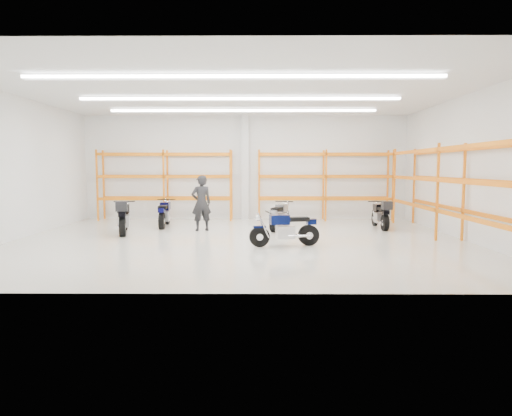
{
  "coord_description": "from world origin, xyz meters",
  "views": [
    {
      "loc": [
        0.62,
        -14.0,
        2.26
      ],
      "look_at": [
        0.51,
        0.5,
        0.96
      ],
      "focal_mm": 32.0,
      "sensor_mm": 36.0,
      "label": 1
    }
  ],
  "objects_px": {
    "motorcycle_back_b": "(164,215)",
    "motorcycle_back_d": "(381,215)",
    "motorcycle_back_a": "(123,218)",
    "standing_man": "(201,203)",
    "motorcycle_back_c": "(280,217)",
    "structural_column": "(245,168)",
    "motorcycle_main": "(288,230)"
  },
  "relations": [
    {
      "from": "motorcycle_back_b",
      "to": "motorcycle_back_d",
      "type": "xyz_separation_m",
      "value": [
        8.06,
        -0.49,
        0.04
      ]
    },
    {
      "from": "motorcycle_back_b",
      "to": "standing_man",
      "type": "bearing_deg",
      "value": -31.84
    },
    {
      "from": "motorcycle_back_c",
      "to": "standing_man",
      "type": "distance_m",
      "value": 2.86
    },
    {
      "from": "standing_man",
      "to": "structural_column",
      "type": "xyz_separation_m",
      "value": [
        1.46,
        3.65,
        1.26
      ]
    },
    {
      "from": "motorcycle_back_a",
      "to": "motorcycle_back_c",
      "type": "relative_size",
      "value": 1.15
    },
    {
      "from": "structural_column",
      "to": "standing_man",
      "type": "bearing_deg",
      "value": -111.73
    },
    {
      "from": "motorcycle_main",
      "to": "motorcycle_back_a",
      "type": "bearing_deg",
      "value": 156.84
    },
    {
      "from": "motorcycle_back_b",
      "to": "standing_man",
      "type": "distance_m",
      "value": 1.87
    },
    {
      "from": "motorcycle_back_b",
      "to": "motorcycle_back_d",
      "type": "relative_size",
      "value": 1.0
    },
    {
      "from": "motorcycle_back_b",
      "to": "motorcycle_back_c",
      "type": "relative_size",
      "value": 1.05
    },
    {
      "from": "motorcycle_main",
      "to": "motorcycle_back_d",
      "type": "height_order",
      "value": "motorcycle_back_d"
    },
    {
      "from": "motorcycle_back_a",
      "to": "motorcycle_back_c",
      "type": "xyz_separation_m",
      "value": [
        5.34,
        1.13,
        -0.09
      ]
    },
    {
      "from": "motorcycle_back_b",
      "to": "motorcycle_back_d",
      "type": "distance_m",
      "value": 8.08
    },
    {
      "from": "motorcycle_main",
      "to": "motorcycle_back_d",
      "type": "distance_m",
      "value": 5.17
    },
    {
      "from": "motorcycle_back_c",
      "to": "structural_column",
      "type": "distance_m",
      "value": 4.07
    },
    {
      "from": "motorcycle_back_d",
      "to": "standing_man",
      "type": "bearing_deg",
      "value": -175.98
    },
    {
      "from": "motorcycle_main",
      "to": "motorcycle_back_c",
      "type": "distance_m",
      "value": 3.45
    },
    {
      "from": "motorcycle_back_d",
      "to": "structural_column",
      "type": "height_order",
      "value": "structural_column"
    },
    {
      "from": "motorcycle_back_a",
      "to": "motorcycle_back_c",
      "type": "bearing_deg",
      "value": 11.91
    },
    {
      "from": "motorcycle_back_a",
      "to": "structural_column",
      "type": "height_order",
      "value": "structural_column"
    },
    {
      "from": "motorcycle_main",
      "to": "standing_man",
      "type": "bearing_deg",
      "value": 132.05
    },
    {
      "from": "motorcycle_back_a",
      "to": "motorcycle_main",
      "type": "bearing_deg",
      "value": -23.16
    },
    {
      "from": "motorcycle_back_a",
      "to": "motorcycle_back_b",
      "type": "height_order",
      "value": "motorcycle_back_a"
    },
    {
      "from": "motorcycle_back_a",
      "to": "motorcycle_back_b",
      "type": "relative_size",
      "value": 1.09
    },
    {
      "from": "motorcycle_main",
      "to": "motorcycle_back_b",
      "type": "height_order",
      "value": "motorcycle_back_b"
    },
    {
      "from": "motorcycle_main",
      "to": "motorcycle_back_c",
      "type": "height_order",
      "value": "motorcycle_back_c"
    },
    {
      "from": "motorcycle_back_a",
      "to": "standing_man",
      "type": "bearing_deg",
      "value": 19.12
    },
    {
      "from": "motorcycle_main",
      "to": "structural_column",
      "type": "xyz_separation_m",
      "value": [
        -1.43,
        6.85,
        1.78
      ]
    },
    {
      "from": "motorcycle_back_a",
      "to": "standing_man",
      "type": "relative_size",
      "value": 1.15
    },
    {
      "from": "motorcycle_main",
      "to": "motorcycle_back_b",
      "type": "bearing_deg",
      "value": 136.78
    },
    {
      "from": "motorcycle_back_c",
      "to": "structural_column",
      "type": "bearing_deg",
      "value": 111.55
    },
    {
      "from": "motorcycle_main",
      "to": "standing_man",
      "type": "relative_size",
      "value": 1.03
    }
  ]
}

